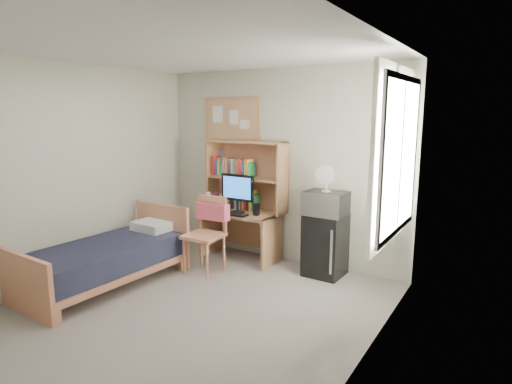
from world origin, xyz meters
The scene contains 25 objects.
floor centered at (0.00, 0.00, -0.01)m, with size 3.60×4.20×0.02m, color gray.
ceiling centered at (0.00, 0.00, 2.60)m, with size 3.60×4.20×0.02m, color silver.
wall_back centered at (0.00, 2.10, 1.30)m, with size 3.60×0.04×2.60m, color beige.
wall_left centered at (-1.80, 0.00, 1.30)m, with size 0.04×4.20×2.60m, color beige.
wall_right centered at (1.80, 0.00, 1.30)m, with size 0.04×4.20×2.60m, color beige.
window_unit centered at (1.75, 1.20, 1.60)m, with size 0.10×1.40×1.70m, color white.
curtain_left centered at (1.72, 0.80, 1.60)m, with size 0.04×0.55×1.70m, color white.
curtain_right centered at (1.72, 1.60, 1.60)m, with size 0.04×0.55×1.70m, color white.
bulletin_board centered at (-0.78, 2.08, 1.92)m, with size 0.94×0.03×0.64m, color tan.
poster_wave centered at (-1.10, 2.09, 1.25)m, with size 0.30×0.01×0.42m, color #2A43A8.
poster_japan centered at (-1.10, 2.09, 0.78)m, with size 0.28×0.01×0.36m, color red.
desk centered at (-0.46, 1.80, 0.33)m, with size 1.07×0.53×0.67m, color tan.
desk_chair centered at (-0.55, 1.11, 0.49)m, with size 0.49×0.49×0.98m, color tan.
mini_fridge centered at (0.80, 1.84, 0.39)m, with size 0.46×0.46×0.78m, color black.
bed centered at (-1.28, 0.16, 0.25)m, with size 0.91×1.82×0.50m, color black.
hutch centered at (-0.45, 1.95, 1.15)m, with size 1.19×0.30×0.97m, color tan.
monitor centered at (-0.46, 1.74, 0.94)m, with size 0.51×0.04×0.54m, color black.
keyboard centered at (-0.46, 1.60, 0.68)m, with size 0.46×0.15×0.02m, color black.
speaker_left centered at (-0.76, 1.74, 0.75)m, with size 0.07×0.07×0.17m, color black.
speaker_right centered at (-0.16, 1.74, 0.75)m, with size 0.07×0.07×0.16m, color black.
water_bottle centered at (-0.94, 1.70, 0.79)m, with size 0.07×0.07×0.24m, color silver.
hoodie centered at (-0.56, 1.31, 0.76)m, with size 0.46×0.14×0.22m, color #E5576D.
microwave centered at (0.80, 1.82, 0.93)m, with size 0.49×0.38×0.29m, color #B6B5BA.
desk_fan centered at (0.80, 1.82, 1.21)m, with size 0.23×0.23×0.29m, color silver.
pillow centered at (-1.25, 0.91, 0.56)m, with size 0.48×0.34×0.12m, color silver.
Camera 1 is at (2.76, -2.98, 2.01)m, focal length 30.00 mm.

